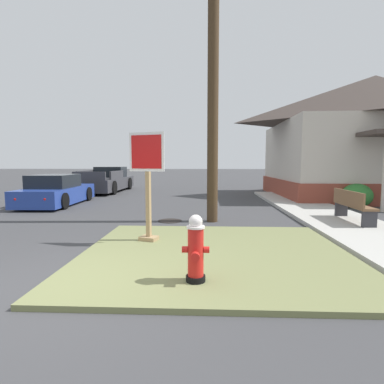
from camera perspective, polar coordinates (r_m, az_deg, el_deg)
ground_plane at (r=4.63m, az=-22.09°, el=-16.74°), size 160.00×160.00×0.00m
grass_corner_patch at (r=5.69m, az=4.48°, el=-11.67°), size 4.91×4.41×0.08m
sidewalk_strip at (r=10.08m, az=24.99°, el=-4.44°), size 2.20×14.96×0.12m
fire_hydrant at (r=4.20m, az=0.70°, el=-11.05°), size 0.38×0.34×0.94m
stop_sign at (r=6.32m, az=-8.47°, el=1.01°), size 0.77×0.37×2.27m
manhole_cover at (r=8.92m, az=-4.25°, el=-5.52°), size 0.70×0.70×0.02m
parked_sedan_blue at (r=13.51m, az=-24.51°, el=0.06°), size 1.97×4.21×1.25m
pickup_truck_charcoal at (r=18.69m, az=-15.89°, el=1.99°), size 2.07×5.52×1.48m
street_bench at (r=9.32m, az=28.27°, el=-2.05°), size 0.44×1.79×0.85m
utility_pole at (r=9.32m, az=4.10°, el=26.61°), size 1.42×0.31×9.84m
corner_house at (r=17.70m, az=31.26°, el=9.23°), size 9.85×8.76×6.02m
shrub_near_porch at (r=13.14m, az=28.99°, el=-0.61°), size 1.12×1.12×0.93m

